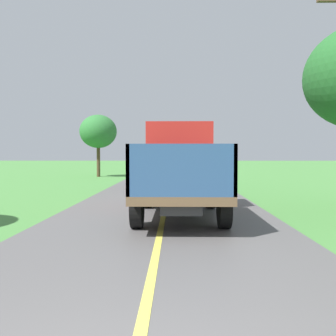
{
  "coord_description": "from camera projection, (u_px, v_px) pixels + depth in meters",
  "views": [
    {
      "loc": [
        0.35,
        -1.87,
        1.87
      ],
      "look_at": [
        0.1,
        10.49,
        1.4
      ],
      "focal_mm": 39.83,
      "sensor_mm": 36.0,
      "label": 1
    }
  ],
  "objects": [
    {
      "name": "banana_truck_far",
      "position": [
        169.0,
        161.0,
        21.32
      ],
      "size": [
        2.38,
        5.82,
        2.8
      ],
      "color": "#2D2D30",
      "rests_on": "road_surface"
    },
    {
      "name": "roadside_tree_mid_right",
      "position": [
        98.0,
        132.0,
        30.32
      ],
      "size": [
        3.01,
        3.01,
        5.06
      ],
      "color": "#4C3823",
      "rests_on": "ground"
    },
    {
      "name": "banana_truck_near",
      "position": [
        179.0,
        167.0,
        11.42
      ],
      "size": [
        2.38,
        5.82,
        2.8
      ],
      "color": "#2D2D30",
      "rests_on": "road_surface"
    }
  ]
}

